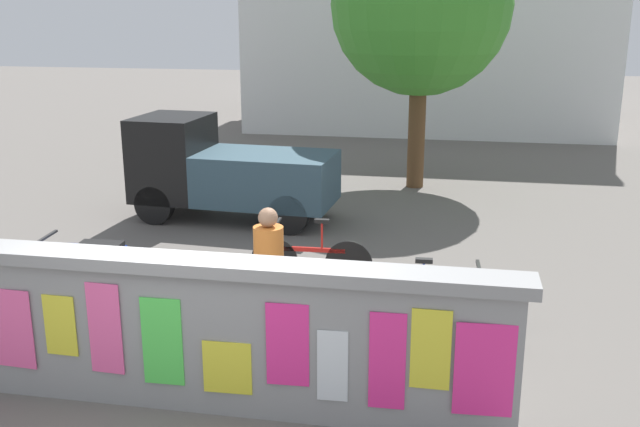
% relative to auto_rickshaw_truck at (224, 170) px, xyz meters
% --- Properties ---
extents(ground, '(60.00, 60.00, 0.00)m').
position_rel_auto_rickshaw_truck_xyz_m(ground, '(1.75, 1.64, -0.90)').
color(ground, '#605B56').
extents(poster_wall, '(6.23, 0.42, 1.52)m').
position_rel_auto_rickshaw_truck_xyz_m(poster_wall, '(1.75, -6.36, -0.12)').
color(poster_wall, gray).
rests_on(poster_wall, ground).
extents(auto_rickshaw_truck, '(3.69, 1.73, 1.85)m').
position_rel_auto_rickshaw_truck_xyz_m(auto_rickshaw_truck, '(0.00, 0.00, 0.00)').
color(auto_rickshaw_truck, black).
rests_on(auto_rickshaw_truck, ground).
extents(motorcycle, '(1.90, 0.56, 0.87)m').
position_rel_auto_rickshaw_truck_xyz_m(motorcycle, '(-0.53, -4.06, -0.44)').
color(motorcycle, black).
rests_on(motorcycle, ground).
extents(bicycle_near, '(1.71, 0.44, 0.95)m').
position_rel_auto_rickshaw_truck_xyz_m(bicycle_near, '(3.95, -4.34, -0.54)').
color(bicycle_near, black).
rests_on(bicycle_near, ground).
extents(bicycle_far, '(1.71, 0.44, 0.95)m').
position_rel_auto_rickshaw_truck_xyz_m(bicycle_far, '(2.20, -2.98, -0.54)').
color(bicycle_far, black).
rests_on(bicycle_far, ground).
extents(person_walking, '(0.46, 0.46, 1.62)m').
position_rel_auto_rickshaw_truck_xyz_m(person_walking, '(2.09, -4.88, 0.09)').
color(person_walking, '#BF6626').
rests_on(person_walking, ground).
extents(tree_roadside, '(3.69, 3.69, 5.65)m').
position_rel_auto_rickshaw_truck_xyz_m(tree_roadside, '(3.28, 3.12, 2.88)').
color(tree_roadside, brown).
rests_on(tree_roadside, ground).
extents(building_background, '(11.23, 7.23, 7.10)m').
position_rel_auto_rickshaw_truck_xyz_m(building_background, '(3.11, 12.50, 2.66)').
color(building_background, silver).
rests_on(building_background, ground).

